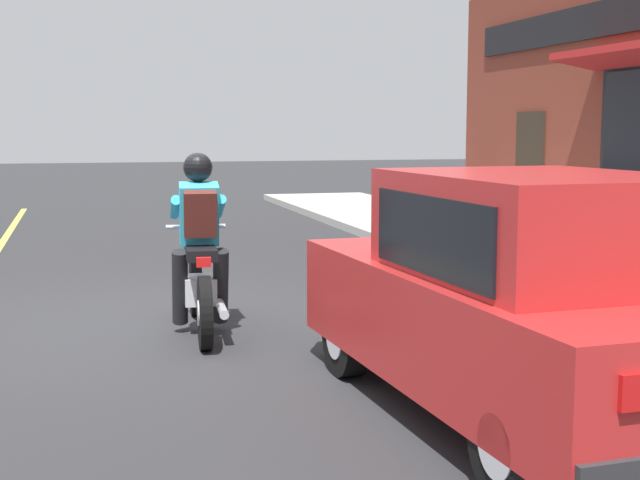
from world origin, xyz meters
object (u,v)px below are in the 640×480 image
(motorcycle_with_rider, at_px, (199,258))
(car_hatchback, at_px, (522,300))
(fire_hydrant, at_px, (512,216))
(trash_bin, at_px, (447,195))

(motorcycle_with_rider, xyz_separation_m, car_hatchback, (1.64, -2.96, 0.09))
(motorcycle_with_rider, distance_m, fire_hydrant, 6.20)
(car_hatchback, relative_size, fire_hydrant, 4.38)
(fire_hydrant, bearing_deg, car_hatchback, -116.88)
(car_hatchback, xyz_separation_m, trash_bin, (3.76, 9.95, -0.13))
(motorcycle_with_rider, height_order, fire_hydrant, motorcycle_with_rider)
(car_hatchback, bearing_deg, fire_hydrant, 63.12)
(motorcycle_with_rider, xyz_separation_m, fire_hydrant, (5.00, 3.67, -0.11))
(fire_hydrant, bearing_deg, trash_bin, 83.21)
(car_hatchback, height_order, trash_bin, car_hatchback)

